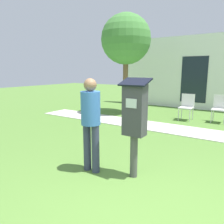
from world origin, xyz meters
The scene contains 7 objects.
ground_plane centered at (0.00, 0.00, 0.00)m, with size 40.00×40.00×0.00m, color #517A33.
sidewalk centered at (0.00, 4.03, 0.01)m, with size 12.00×1.10×0.02m.
parking_meter centered at (-0.58, 0.83, 1.02)m, with size 0.44×0.31×1.59m.
person_standing centered at (-1.28, 0.62, 0.93)m, with size 0.32×0.32×1.58m.
outdoor_chair_left centered at (-1.01, 5.53, 0.53)m, with size 0.44×0.44×0.90m.
outdoor_chair_middle centered at (-0.01, 5.77, 0.53)m, with size 0.44×0.44×0.90m.
tree centered at (-3.39, 5.38, 2.84)m, with size 1.90×1.90×3.82m.
Camera 1 is at (0.96, -2.12, 1.70)m, focal length 35.00 mm.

